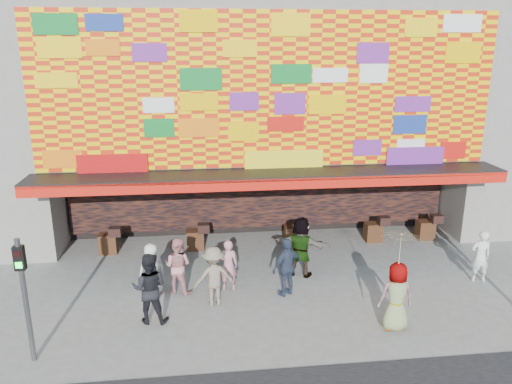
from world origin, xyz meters
TOP-DOWN VIEW (x-y plane):
  - ground at (0.00, 0.00)m, footprint 90.00×90.00m
  - shop_building at (0.00, 8.18)m, footprint 15.20×9.40m
  - signal_left at (-6.20, -1.50)m, footprint 0.22×0.20m
  - ped_a at (-3.73, 1.44)m, footprint 0.87×0.71m
  - ped_b at (-1.53, 1.44)m, footprint 0.60×0.43m
  - ped_c at (-3.66, -0.10)m, footprint 1.02×0.84m
  - ped_d at (-1.98, 0.60)m, footprint 1.19×0.81m
  - ped_e at (0.12, 0.90)m, footprint 1.09×0.87m
  - ped_f at (0.76, 2.12)m, footprint 1.84×1.28m
  - ped_g at (2.53, -1.18)m, footprint 0.88×0.57m
  - ped_h at (6.10, 1.10)m, footprint 0.64×0.47m
  - ped_i at (-2.99, 1.43)m, footprint 1.00×0.90m
  - parasol at (2.53, -1.18)m, footprint 1.01×1.03m

SIDE VIEW (x-z plane):
  - ground at x=0.00m, z-range 0.00..0.00m
  - ped_a at x=-3.73m, z-range 0.00..1.54m
  - ped_b at x=-1.53m, z-range 0.00..1.55m
  - ped_h at x=6.10m, z-range 0.00..1.63m
  - ped_i at x=-2.99m, z-range 0.00..1.68m
  - ped_d at x=-1.98m, z-range 0.00..1.70m
  - ped_e at x=0.12m, z-range 0.00..1.73m
  - ped_g at x=2.53m, z-range 0.00..1.80m
  - ped_c at x=-3.66m, z-range 0.00..1.90m
  - ped_f at x=0.76m, z-range 0.00..1.91m
  - signal_left at x=-6.20m, z-range 0.36..3.36m
  - parasol at x=2.53m, z-range 1.22..3.10m
  - shop_building at x=0.00m, z-range 0.23..10.23m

